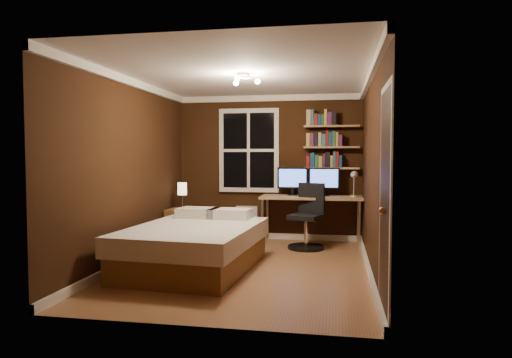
% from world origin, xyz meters
% --- Properties ---
extents(floor, '(4.20, 4.20, 0.00)m').
position_xyz_m(floor, '(0.00, 0.00, 0.00)').
color(floor, brown).
rests_on(floor, ground).
extents(wall_back, '(3.20, 0.04, 2.50)m').
position_xyz_m(wall_back, '(0.00, 2.10, 1.25)').
color(wall_back, black).
rests_on(wall_back, ground).
extents(wall_left, '(0.04, 4.20, 2.50)m').
position_xyz_m(wall_left, '(-1.60, 0.00, 1.25)').
color(wall_left, black).
rests_on(wall_left, ground).
extents(wall_right, '(0.04, 4.20, 2.50)m').
position_xyz_m(wall_right, '(1.60, 0.00, 1.25)').
color(wall_right, black).
rests_on(wall_right, ground).
extents(ceiling, '(3.20, 4.20, 0.02)m').
position_xyz_m(ceiling, '(0.00, 0.00, 2.50)').
color(ceiling, white).
rests_on(ceiling, wall_back).
extents(window, '(1.06, 0.06, 1.46)m').
position_xyz_m(window, '(-0.35, 2.06, 1.55)').
color(window, silver).
rests_on(window, wall_back).
extents(door, '(0.03, 0.82, 2.05)m').
position_xyz_m(door, '(1.59, -1.55, 1.02)').
color(door, black).
rests_on(door, ground).
extents(door_knob, '(0.06, 0.06, 0.06)m').
position_xyz_m(door_knob, '(1.55, -1.85, 1.00)').
color(door_knob, '#B77E3B').
rests_on(door_knob, door).
extents(ceiling_fixture, '(0.44, 0.44, 0.18)m').
position_xyz_m(ceiling_fixture, '(0.00, -0.10, 2.40)').
color(ceiling_fixture, beige).
rests_on(ceiling_fixture, ceiling).
extents(bookshelf_lower, '(0.92, 0.22, 0.03)m').
position_xyz_m(bookshelf_lower, '(1.08, 1.98, 1.25)').
color(bookshelf_lower, '#A37F4F').
rests_on(bookshelf_lower, wall_back).
extents(books_row_lower, '(0.60, 0.16, 0.23)m').
position_xyz_m(books_row_lower, '(1.08, 1.98, 1.38)').
color(books_row_lower, maroon).
rests_on(books_row_lower, bookshelf_lower).
extents(bookshelf_middle, '(0.92, 0.22, 0.03)m').
position_xyz_m(bookshelf_middle, '(1.08, 1.98, 1.60)').
color(bookshelf_middle, '#A37F4F').
rests_on(bookshelf_middle, wall_back).
extents(books_row_middle, '(0.60, 0.16, 0.23)m').
position_xyz_m(books_row_middle, '(1.08, 1.98, 1.73)').
color(books_row_middle, navy).
rests_on(books_row_middle, bookshelf_middle).
extents(bookshelf_upper, '(0.92, 0.22, 0.03)m').
position_xyz_m(bookshelf_upper, '(1.08, 1.98, 1.95)').
color(bookshelf_upper, '#A37F4F').
rests_on(bookshelf_upper, wall_back).
extents(books_row_upper, '(0.48, 0.16, 0.23)m').
position_xyz_m(books_row_upper, '(1.08, 1.98, 2.08)').
color(books_row_upper, '#285F3C').
rests_on(books_row_upper, bookshelf_upper).
extents(bed, '(1.64, 2.17, 0.70)m').
position_xyz_m(bed, '(-0.62, -0.20, 0.30)').
color(bed, brown).
rests_on(bed, ground).
extents(nightstand, '(0.47, 0.47, 0.58)m').
position_xyz_m(nightstand, '(-1.33, 1.34, 0.29)').
color(nightstand, brown).
rests_on(nightstand, ground).
extents(bedside_lamp, '(0.15, 0.15, 0.44)m').
position_xyz_m(bedside_lamp, '(-1.33, 1.34, 0.80)').
color(bedside_lamp, '#F8EDCE').
rests_on(bedside_lamp, nightstand).
extents(radiator, '(0.38, 0.13, 0.57)m').
position_xyz_m(radiator, '(-0.37, 1.99, 0.29)').
color(radiator, beige).
rests_on(radiator, ground).
extents(desk, '(1.67, 0.63, 0.79)m').
position_xyz_m(desk, '(0.76, 1.77, 0.73)').
color(desk, '#A37F4F').
rests_on(desk, ground).
extents(monitor_left, '(0.51, 0.12, 0.47)m').
position_xyz_m(monitor_left, '(0.44, 1.85, 1.03)').
color(monitor_left, black).
rests_on(monitor_left, desk).
extents(monitor_right, '(0.51, 0.12, 0.47)m').
position_xyz_m(monitor_right, '(0.96, 1.85, 1.03)').
color(monitor_right, black).
rests_on(monitor_right, desk).
extents(desk_lamp, '(0.14, 0.32, 0.44)m').
position_xyz_m(desk_lamp, '(1.44, 1.65, 1.01)').
color(desk_lamp, silver).
rests_on(desk_lamp, desk).
extents(office_chair, '(0.59, 0.59, 1.02)m').
position_xyz_m(office_chair, '(0.72, 1.37, 0.39)').
color(office_chair, black).
rests_on(office_chair, ground).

